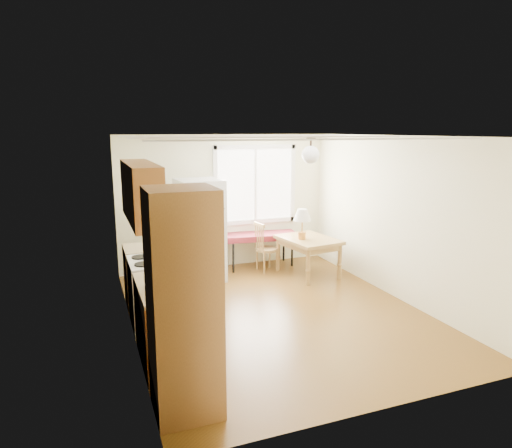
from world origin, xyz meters
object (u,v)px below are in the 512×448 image
dining_table (308,244)px  chair (263,244)px  refrigerator (200,230)px  bench (260,237)px

dining_table → chair: (-0.69, 0.47, -0.06)m
dining_table → chair: 0.84m
refrigerator → chair: refrigerator is taller
bench → dining_table: size_ratio=1.22×
refrigerator → dining_table: (1.88, -0.42, -0.30)m
refrigerator → dining_table: 1.95m
bench → dining_table: (0.64, -0.78, -0.00)m
refrigerator → bench: bearing=11.7°
bench → dining_table: bearing=-42.8°
bench → chair: 0.32m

